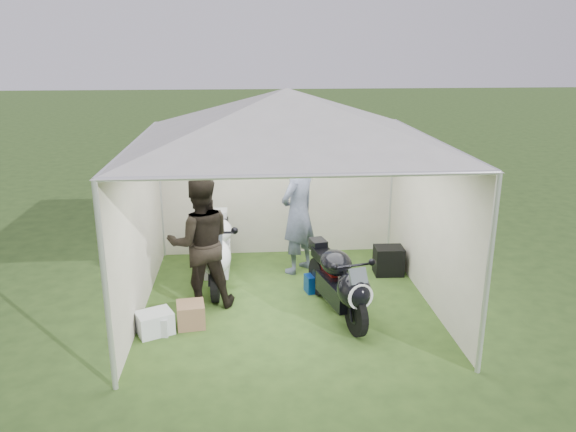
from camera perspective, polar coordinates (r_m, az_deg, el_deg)
name	(u,v)px	position (r m, az deg, el deg)	size (l,w,h in m)	color
ground	(287,301)	(8.17, -0.12, -8.60)	(80.00, 80.00, 0.00)	#2F4A1C
canopy_tent	(286,121)	(7.46, -0.15, 9.65)	(5.66, 5.66, 3.00)	silver
motorcycle_white	(217,249)	(8.58, -7.19, -3.35)	(0.49, 2.06, 1.01)	black
motorcycle_black	(340,281)	(7.56, 5.27, -6.63)	(0.69, 1.82, 0.91)	black
paddock_stand	(317,283)	(8.43, 2.97, -6.80)	(0.35, 0.22, 0.26)	blue
person_dark_jacket	(200,243)	(7.78, -8.89, -2.72)	(0.90, 0.70, 1.86)	black
person_blue_jacket	(298,213)	(8.86, 1.05, 0.36)	(0.72, 0.47, 1.98)	slate
equipment_box	(389,261)	(9.14, 10.17, -4.48)	(0.45, 0.36, 0.45)	black
crate_0	(155,323)	(7.46, -13.38, -10.50)	(0.43, 0.34, 0.29)	silver
crate_1	(191,315)	(7.54, -9.84, -9.84)	(0.35, 0.35, 0.32)	#866345
crate_2	(157,324)	(7.47, -13.15, -10.65)	(0.33, 0.27, 0.24)	silver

